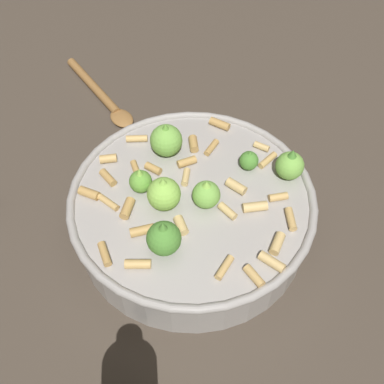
% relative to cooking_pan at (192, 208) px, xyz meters
% --- Properties ---
extents(ground_plane, '(2.40, 2.40, 0.00)m').
position_rel_cooking_pan_xyz_m(ground_plane, '(-0.00, -0.00, -0.04)').
color(ground_plane, '#42382D').
extents(cooking_pan, '(0.34, 0.34, 0.12)m').
position_rel_cooking_pan_xyz_m(cooking_pan, '(0.00, 0.00, 0.00)').
color(cooking_pan, '#9E9993').
rests_on(cooking_pan, ground).
extents(wooden_spoon, '(0.11, 0.22, 0.02)m').
position_rel_cooking_pan_xyz_m(wooden_spoon, '(0.16, 0.29, -0.04)').
color(wooden_spoon, olive).
rests_on(wooden_spoon, ground).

